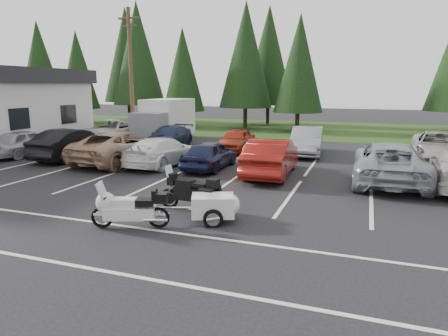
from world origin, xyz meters
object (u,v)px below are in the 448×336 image
(car_near_0, at_px, (27,143))
(touring_motorcycle, at_px, (130,205))
(car_near_1, at_px, (73,144))
(car_far_1, at_px, (169,137))
(car_far_2, at_px, (236,140))
(car_far_3, at_px, (307,141))
(car_near_5, at_px, (271,157))
(car_far_4, at_px, (439,147))
(car_near_6, at_px, (390,163))
(car_near_2, at_px, (122,147))
(utility_pole, at_px, (131,73))
(car_near_4, at_px, (210,155))
(box_truck, at_px, (162,120))
(car_far_0, at_px, (112,132))
(adventure_motorcycle, at_px, (190,189))
(cargo_trailer, at_px, (213,208))
(car_near_3, at_px, (163,151))

(car_near_0, relative_size, touring_motorcycle, 1.84)
(car_near_1, distance_m, car_far_1, 6.08)
(car_far_2, bearing_deg, car_far_3, 3.72)
(car_far_3, bearing_deg, car_near_5, -100.93)
(car_far_3, bearing_deg, car_far_4, -4.48)
(car_near_6, relative_size, car_far_3, 1.25)
(car_near_6, height_order, car_far_4, car_near_6)
(car_near_2, xyz_separation_m, car_far_4, (15.10, 5.61, -0.04))
(utility_pole, height_order, car_far_1, utility_pole)
(car_far_2, distance_m, car_far_3, 4.14)
(car_near_4, distance_m, car_far_1, 7.27)
(car_near_2, bearing_deg, box_truck, -70.95)
(car_far_0, relative_size, adventure_motorcycle, 2.53)
(car_near_1, distance_m, touring_motorcycle, 11.97)
(car_near_1, xyz_separation_m, car_near_2, (3.11, -0.04, 0.00))
(car_far_3, xyz_separation_m, car_far_4, (6.68, -0.00, -0.00))
(car_far_4, bearing_deg, car_near_1, -157.84)
(car_near_2, xyz_separation_m, cargo_trailer, (7.58, -6.89, -0.42))
(touring_motorcycle, bearing_deg, car_near_0, 126.32)
(car_near_5, distance_m, adventure_motorcycle, 5.97)
(car_far_3, xyz_separation_m, adventure_motorcycle, (-1.88, -11.81, -0.06))
(box_truck, distance_m, car_far_3, 10.74)
(car_far_2, height_order, cargo_trailer, car_far_2)
(car_far_2, xyz_separation_m, touring_motorcycle, (1.35, -13.49, -0.01))
(box_truck, xyz_separation_m, touring_motorcycle, (7.68, -16.06, -0.79))
(car_far_4, bearing_deg, utility_pole, 179.71)
(box_truck, bearing_deg, car_far_2, -22.11)
(car_near_3, bearing_deg, car_near_0, 6.26)
(car_far_3, distance_m, cargo_trailer, 12.54)
(utility_pole, height_order, adventure_motorcycle, utility_pole)
(car_near_0, distance_m, car_far_4, 21.98)
(car_far_3, relative_size, car_far_4, 0.85)
(car_near_1, bearing_deg, car_near_2, 179.60)
(car_near_2, relative_size, touring_motorcycle, 2.47)
(car_near_0, height_order, touring_motorcycle, car_near_0)
(car_near_0, height_order, car_near_3, car_near_0)
(car_near_4, height_order, car_far_0, car_far_0)
(car_near_4, distance_m, car_near_5, 3.05)
(car_near_5, bearing_deg, car_far_0, -28.06)
(car_far_4, distance_m, touring_motorcycle, 16.68)
(touring_motorcycle, relative_size, adventure_motorcycle, 1.01)
(car_near_6, xyz_separation_m, touring_motorcycle, (-6.87, -8.08, -0.16))
(car_near_2, distance_m, touring_motorcycle, 9.90)
(car_near_4, height_order, car_far_1, car_near_4)
(box_truck, height_order, car_near_4, box_truck)
(utility_pole, height_order, car_near_5, utility_pole)
(box_truck, xyz_separation_m, car_near_2, (2.04, -7.93, -0.64))
(box_truck, distance_m, car_near_0, 9.03)
(car_far_0, distance_m, car_far_3, 12.89)
(cargo_trailer, bearing_deg, car_near_6, 32.61)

